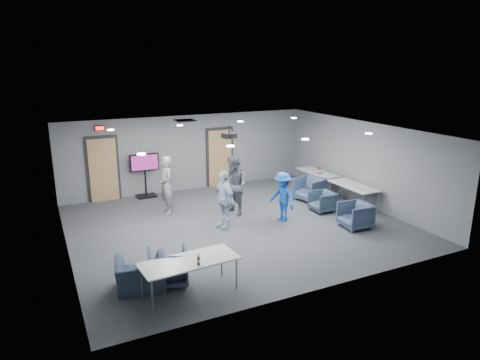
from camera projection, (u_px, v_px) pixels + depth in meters
name	position (u px, v px, depth m)	size (l,w,h in m)	color
floor	(237.00, 225.00, 12.24)	(9.00, 9.00, 0.00)	#3B3F44
ceiling	(236.00, 131.00, 11.52)	(9.00, 9.00, 0.00)	silver
wall_back	(189.00, 153.00, 15.35)	(9.00, 0.02, 2.70)	slate
wall_front	(324.00, 228.00, 8.41)	(9.00, 0.02, 2.70)	slate
wall_left	(63.00, 202.00, 9.98)	(0.02, 8.00, 2.70)	slate
wall_right	(362.00, 163.00, 13.77)	(0.02, 8.00, 2.70)	slate
door_left	(103.00, 170.00, 14.12)	(1.06, 0.17, 2.24)	black
door_right	(220.00, 158.00, 15.89)	(1.06, 0.17, 2.24)	black
exit_sign	(100.00, 128.00, 13.73)	(0.32, 0.08, 0.16)	black
hvac_diffuser	(185.00, 120.00, 13.74)	(0.60, 0.60, 0.03)	black
downlights	(236.00, 132.00, 11.52)	(6.18, 3.78, 0.02)	white
person_a	(166.00, 185.00, 12.99)	(0.65, 0.42, 1.77)	gray
person_b	(234.00, 186.00, 12.83)	(0.88, 0.69, 1.82)	#4F555F
person_c	(224.00, 200.00, 11.82)	(0.97, 0.40, 1.65)	silver
person_d	(282.00, 197.00, 12.38)	(0.94, 0.54, 1.46)	#1B4FB3
chair_right_a	(310.00, 189.00, 14.32)	(0.84, 0.86, 0.79)	#3D4D6A
chair_right_b	(322.00, 202.00, 13.27)	(0.67, 0.69, 0.63)	#314556
chair_right_c	(355.00, 215.00, 11.94)	(0.77, 0.79, 0.72)	#384862
chair_front_a	(168.00, 267.00, 8.90)	(0.80, 0.82, 0.75)	#313D55
chair_front_b	(141.00, 275.00, 8.68)	(1.01, 0.88, 0.65)	#334359
table_right_a	(318.00, 173.00, 15.20)	(0.71, 1.70, 0.73)	silver
table_right_b	(353.00, 187.00, 13.55)	(0.74, 1.77, 0.73)	silver
table_front_left	(189.00, 262.00, 8.42)	(1.99, 0.95, 0.73)	silver
bottle_front	(199.00, 261.00, 8.20)	(0.06, 0.06, 0.24)	#4F300D
bottle_right	(319.00, 171.00, 14.90)	(0.07, 0.07, 0.27)	#4F300D
snack_box	(319.00, 173.00, 14.95)	(0.20, 0.14, 0.05)	#D23B34
wrapper	(355.00, 187.00, 13.27)	(0.19, 0.13, 0.04)	silver
tv_stand	(145.00, 173.00, 14.55)	(0.99, 0.47, 1.52)	black
projector	(229.00, 135.00, 12.63)	(0.40, 0.38, 0.36)	black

